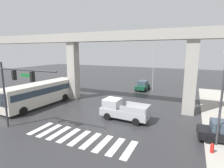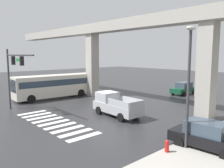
# 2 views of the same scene
# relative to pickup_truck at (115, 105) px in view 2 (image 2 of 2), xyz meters

# --- Properties ---
(ground_plane) EXTENTS (120.00, 120.00, 0.00)m
(ground_plane) POSITION_rel_pickup_truck_xyz_m (-1.69, 0.08, -0.99)
(ground_plane) COLOR #2D2D30
(crosswalk_stripes) EXTENTS (9.35, 2.80, 0.01)m
(crosswalk_stripes) POSITION_rel_pickup_truck_xyz_m (-1.69, -5.38, -0.98)
(crosswalk_stripes) COLOR silver
(crosswalk_stripes) RESTS_ON ground
(elevated_overpass) EXTENTS (57.19, 1.86, 9.60)m
(elevated_overpass) POSITION_rel_pickup_truck_xyz_m (-1.69, 4.75, 7.14)
(elevated_overpass) COLOR #ADA89E
(elevated_overpass) RESTS_ON ground
(pickup_truck) EXTENTS (5.18, 2.26, 2.08)m
(pickup_truck) POSITION_rel_pickup_truck_xyz_m (0.00, 0.00, 0.00)
(pickup_truck) COLOR #A8AAAF
(pickup_truck) RESTS_ON ground
(city_bus) EXTENTS (3.22, 10.92, 2.99)m
(city_bus) POSITION_rel_pickup_truck_xyz_m (-11.65, 0.27, 0.73)
(city_bus) COLOR beige
(city_bus) RESTS_ON ground
(sedan_black) EXTENTS (4.42, 2.21, 1.72)m
(sedan_black) POSITION_rel_pickup_truck_xyz_m (9.33, -1.20, -0.14)
(sedan_black) COLOR black
(sedan_black) RESTS_ON ground
(sedan_dark_green) EXTENTS (2.02, 4.33, 1.72)m
(sedan_dark_green) POSITION_rel_pickup_truck_xyz_m (-1.79, 15.00, -0.14)
(sedan_dark_green) COLOR #14472D
(sedan_dark_green) RESTS_ON ground
(traffic_signal_mast) EXTENTS (6.49, 0.32, 6.20)m
(traffic_signal_mast) POSITION_rel_pickup_truck_xyz_m (-7.55, -6.37, 3.40)
(traffic_signal_mast) COLOR #38383D
(traffic_signal_mast) RESTS_ON ground
(street_lamp_near_corner) EXTENTS (0.44, 0.70, 7.24)m
(street_lamp_near_corner) POSITION_rel_pickup_truck_xyz_m (8.54, -2.14, 3.57)
(street_lamp_near_corner) COLOR #38383D
(street_lamp_near_corner) RESTS_ON ground
(fire_hydrant) EXTENTS (0.24, 0.24, 0.85)m
(fire_hydrant) POSITION_rel_pickup_truck_xyz_m (8.14, -3.50, -0.56)
(fire_hydrant) COLOR red
(fire_hydrant) RESTS_ON ground
(flagpole) EXTENTS (1.16, 0.12, 10.95)m
(flagpole) POSITION_rel_pickup_truck_xyz_m (0.18, 14.66, 5.30)
(flagpole) COLOR silver
(flagpole) RESTS_ON ground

